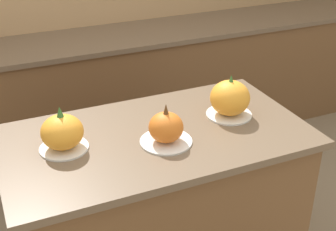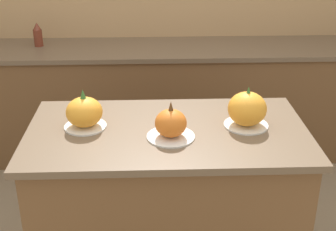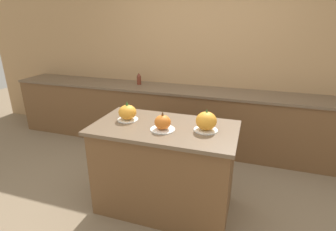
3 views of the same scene
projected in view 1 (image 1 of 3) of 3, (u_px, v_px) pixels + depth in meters
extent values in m
cube|color=brown|center=(157.00, 217.00, 2.31)|extent=(1.31, 0.70, 0.88)
cube|color=brown|center=(156.00, 137.00, 2.10)|extent=(1.37, 0.76, 0.03)
cube|color=brown|center=(82.00, 101.00, 3.49)|extent=(6.00, 0.56, 0.87)
cube|color=brown|center=(77.00, 43.00, 3.28)|extent=(6.00, 0.60, 0.03)
cylinder|color=white|center=(64.00, 148.00, 1.98)|extent=(0.21, 0.21, 0.01)
ellipsoid|color=orange|center=(62.00, 132.00, 1.94)|extent=(0.18, 0.18, 0.15)
cone|color=#38702D|center=(60.00, 112.00, 1.90)|extent=(0.03, 0.03, 0.05)
cylinder|color=white|center=(166.00, 141.00, 2.02)|extent=(0.23, 0.23, 0.01)
ellipsoid|color=orange|center=(166.00, 127.00, 1.99)|extent=(0.15, 0.15, 0.13)
cone|color=brown|center=(166.00, 109.00, 1.95)|extent=(0.03, 0.03, 0.05)
cylinder|color=white|center=(229.00, 114.00, 2.25)|extent=(0.22, 0.22, 0.01)
ellipsoid|color=orange|center=(230.00, 98.00, 2.21)|extent=(0.19, 0.19, 0.17)
cone|color=#38702D|center=(231.00, 79.00, 2.16)|extent=(0.02, 0.02, 0.04)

